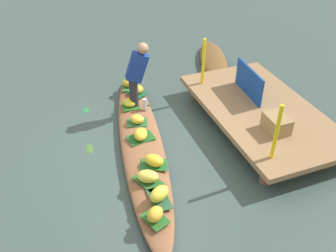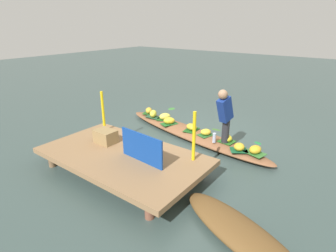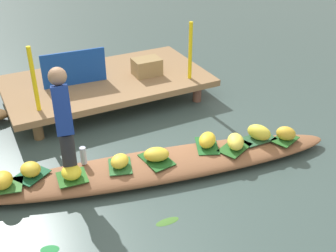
# 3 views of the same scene
# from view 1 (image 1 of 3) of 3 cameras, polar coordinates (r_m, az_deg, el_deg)

# --- Properties ---
(canal_water) EXTENTS (40.00, 40.00, 0.00)m
(canal_water) POSITION_cam_1_polar(r_m,az_deg,el_deg) (6.35, -4.01, -3.36)
(canal_water) COLOR #3A4C49
(canal_water) RESTS_ON ground
(dock_platform) EXTENTS (3.20, 1.80, 0.38)m
(dock_platform) POSITION_cam_1_polar(r_m,az_deg,el_deg) (6.88, 13.99, 2.27)
(dock_platform) COLOR #906D49
(dock_platform) RESTS_ON ground
(vendor_boat) EXTENTS (4.62, 1.54, 0.19)m
(vendor_boat) POSITION_cam_1_polar(r_m,az_deg,el_deg) (6.29, -4.05, -2.67)
(vendor_boat) COLOR brown
(vendor_boat) RESTS_ON ground
(moored_boat) EXTENTS (2.13, 1.26, 0.22)m
(moored_boat) POSITION_cam_1_polar(r_m,az_deg,el_deg) (8.98, 6.90, 9.90)
(moored_boat) COLOR brown
(moored_boat) RESTS_ON ground
(leaf_mat_0) EXTENTS (0.46, 0.38, 0.01)m
(leaf_mat_0) POSITION_cam_1_polar(r_m,az_deg,el_deg) (7.70, -5.87, 6.06)
(leaf_mat_0) COLOR #387531
(leaf_mat_0) RESTS_ON vendor_boat
(banana_bunch_0) EXTENTS (0.27, 0.32, 0.16)m
(banana_bunch_0) POSITION_cam_1_polar(r_m,az_deg,el_deg) (7.66, -5.91, 6.58)
(banana_bunch_0) COLOR gold
(banana_bunch_0) RESTS_ON vendor_boat
(leaf_mat_1) EXTENTS (0.34, 0.46, 0.01)m
(leaf_mat_1) POSITION_cam_1_polar(r_m,az_deg,el_deg) (6.24, -4.19, -1.82)
(leaf_mat_1) COLOR #1C541D
(leaf_mat_1) RESTS_ON vendor_boat
(banana_bunch_1) EXTENTS (0.37, 0.32, 0.16)m
(banana_bunch_1) POSITION_cam_1_polar(r_m,az_deg,el_deg) (6.19, -4.22, -1.25)
(banana_bunch_1) COLOR gold
(banana_bunch_1) RESTS_ON vendor_boat
(leaf_mat_2) EXTENTS (0.41, 0.49, 0.01)m
(leaf_mat_2) POSITION_cam_1_polar(r_m,az_deg,el_deg) (5.72, -2.11, -5.90)
(leaf_mat_2) COLOR #1F5F26
(leaf_mat_2) RESTS_ON vendor_boat
(banana_bunch_2) EXTENTS (0.36, 0.36, 0.17)m
(banana_bunch_2) POSITION_cam_1_polar(r_m,az_deg,el_deg) (5.66, -2.13, -5.25)
(banana_bunch_2) COLOR yellow
(banana_bunch_2) RESTS_ON vendor_boat
(leaf_mat_3) EXTENTS (0.36, 0.41, 0.01)m
(leaf_mat_3) POSITION_cam_1_polar(r_m,az_deg,el_deg) (6.60, -4.70, 0.53)
(leaf_mat_3) COLOR #28612C
(leaf_mat_3) RESTS_ON vendor_boat
(banana_bunch_3) EXTENTS (0.32, 0.32, 0.15)m
(banana_bunch_3) POSITION_cam_1_polar(r_m,az_deg,el_deg) (6.56, -4.73, 1.05)
(banana_bunch_3) COLOR yellow
(banana_bunch_3) RESTS_ON vendor_boat
(leaf_mat_4) EXTENTS (0.45, 0.25, 0.01)m
(leaf_mat_4) POSITION_cam_1_polar(r_m,az_deg,el_deg) (5.22, -1.33, -11.02)
(leaf_mat_4) COLOR #285335
(leaf_mat_4) RESTS_ON vendor_boat
(banana_bunch_4) EXTENTS (0.32, 0.37, 0.20)m
(banana_bunch_4) POSITION_cam_1_polar(r_m,az_deg,el_deg) (5.14, -1.35, -10.27)
(banana_bunch_4) COLOR yellow
(banana_bunch_4) RESTS_ON vendor_boat
(leaf_mat_5) EXTENTS (0.35, 0.34, 0.01)m
(leaf_mat_5) POSITION_cam_1_polar(r_m,az_deg,el_deg) (7.07, -5.71, 3.08)
(leaf_mat_5) COLOR #296521
(leaf_mat_5) RESTS_ON vendor_boat
(banana_bunch_5) EXTENTS (0.23, 0.26, 0.15)m
(banana_bunch_5) POSITION_cam_1_polar(r_m,az_deg,el_deg) (7.03, -5.75, 3.59)
(banana_bunch_5) COLOR yellow
(banana_bunch_5) RESTS_ON vendor_boat
(leaf_mat_6) EXTENTS (0.51, 0.42, 0.01)m
(leaf_mat_6) POSITION_cam_1_polar(r_m,az_deg,el_deg) (5.47, -3.07, -8.31)
(leaf_mat_6) COLOR #255B22
(leaf_mat_6) RESTS_ON vendor_boat
(banana_bunch_6) EXTENTS (0.34, 0.37, 0.18)m
(banana_bunch_6) POSITION_cam_1_polar(r_m,az_deg,el_deg) (5.41, -3.10, -7.64)
(banana_bunch_6) COLOR #F2DC4E
(banana_bunch_6) RESTS_ON vendor_boat
(leaf_mat_7) EXTENTS (0.41, 0.35, 0.01)m
(leaf_mat_7) POSITION_cam_1_polar(r_m,az_deg,el_deg) (4.99, -1.96, -13.92)
(leaf_mat_7) COLOR #255C22
(leaf_mat_7) RESTS_ON vendor_boat
(banana_bunch_7) EXTENTS (0.30, 0.31, 0.18)m
(banana_bunch_7) POSITION_cam_1_polar(r_m,az_deg,el_deg) (4.92, -1.98, -13.25)
(banana_bunch_7) COLOR gold
(banana_bunch_7) RESTS_ON vendor_boat
(leaf_mat_8) EXTENTS (0.45, 0.43, 0.01)m
(leaf_mat_8) POSITION_cam_1_polar(r_m,az_deg,el_deg) (7.45, -4.67, 5.03)
(leaf_mat_8) COLOR #185733
(leaf_mat_8) RESTS_ON vendor_boat
(banana_bunch_8) EXTENTS (0.28, 0.30, 0.16)m
(banana_bunch_8) POSITION_cam_1_polar(r_m,az_deg,el_deg) (7.41, -4.70, 5.55)
(banana_bunch_8) COLOR gold
(banana_bunch_8) RESTS_ON vendor_boat
(vendor_person) EXTENTS (0.26, 0.46, 1.24)m
(vendor_person) POSITION_cam_1_polar(r_m,az_deg,el_deg) (6.73, -4.74, 8.21)
(vendor_person) COLOR #28282D
(vendor_person) RESTS_ON vendor_boat
(water_bottle) EXTENTS (0.07, 0.07, 0.22)m
(water_bottle) POSITION_cam_1_polar(r_m,az_deg,el_deg) (6.89, -3.57, 3.31)
(water_bottle) COLOR silver
(water_bottle) RESTS_ON vendor_boat
(market_banner) EXTENTS (0.98, 0.10, 0.54)m
(market_banner) POSITION_cam_1_polar(r_m,az_deg,el_deg) (7.06, 12.20, 6.58)
(market_banner) COLOR #123E97
(market_banner) RESTS_ON dock_platform
(railing_post_west) EXTENTS (0.06, 0.06, 0.92)m
(railing_post_west) POSITION_cam_1_polar(r_m,az_deg,el_deg) (7.23, 5.40, 9.71)
(railing_post_west) COLOR yellow
(railing_post_west) RESTS_ON dock_platform
(railing_post_east) EXTENTS (0.06, 0.06, 0.92)m
(railing_post_east) POSITION_cam_1_polar(r_m,az_deg,el_deg) (5.50, 16.17, -0.97)
(railing_post_east) COLOR yellow
(railing_post_east) RESTS_ON dock_platform
(produce_crate) EXTENTS (0.44, 0.33, 0.27)m
(produce_crate) POSITION_cam_1_polar(r_m,az_deg,el_deg) (6.27, 16.17, 0.37)
(produce_crate) COLOR #95784B
(produce_crate) RESTS_ON dock_platform
(drifting_plant_0) EXTENTS (0.27, 0.11, 0.01)m
(drifting_plant_0) POSITION_cam_1_polar(r_m,az_deg,el_deg) (6.45, -11.83, -3.37)
(drifting_plant_0) COLOR #3D6C27
(drifting_plant_0) RESTS_ON ground
(drifting_plant_2) EXTENTS (0.22, 0.19, 0.01)m
(drifting_plant_2) POSITION_cam_1_polar(r_m,az_deg,el_deg) (7.44, -12.33, 2.42)
(drifting_plant_2) COLOR #227B3A
(drifting_plant_2) RESTS_ON ground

